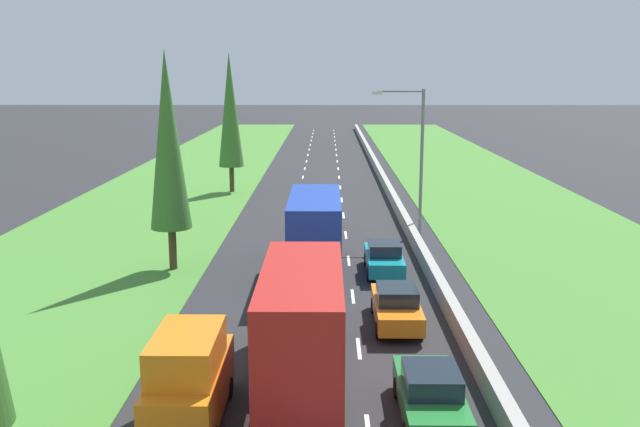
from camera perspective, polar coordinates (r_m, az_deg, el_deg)
name	(u,v)px	position (r m, az deg, el deg)	size (l,w,h in m)	color
ground_plane	(321,182)	(63.65, 0.06, 2.61)	(300.00, 300.00, 0.00)	#28282B
grass_verge_left	(184,182)	(65.00, -11.18, 2.60)	(14.00, 140.00, 0.04)	#478433
grass_verge_right	(476,182)	(65.12, 12.80, 2.54)	(14.00, 140.00, 0.04)	#478433
median_barrier	(382,178)	(63.79, 5.19, 2.97)	(0.44, 120.00, 0.85)	#9E9B93
lane_markings	(321,182)	(63.65, 0.06, 2.62)	(3.64, 116.00, 0.01)	white
green_sedan_right_lane_second	(430,394)	(20.93, 9.12, -14.55)	(1.82, 4.50, 1.64)	#237A33
orange_sedan_right_lane	(396,306)	(27.97, 6.34, -7.60)	(1.82, 4.50, 1.64)	orange
red_box_truck_centre_lane	(303,323)	(22.11, -1.42, -9.06)	(2.46, 9.40, 4.18)	black
blue_box_truck_centre_lane	(315,233)	(34.12, -0.40, -1.60)	(2.46, 9.40, 4.18)	black
orange_van_left_lane	(189,378)	(20.65, -10.75, -13.19)	(1.96, 4.90, 2.82)	orange
red_sedan_centre_lane	(319,221)	(43.30, -0.05, -0.60)	(1.82, 4.50, 1.64)	red
teal_sedan_right_lane	(384,258)	(34.90, 5.31, -3.67)	(1.82, 4.50, 1.64)	teal
poplar_tree_second	(168,141)	(35.24, -12.47, 5.86)	(2.08, 2.08, 11.13)	#4C3823
poplar_tree_third	(230,111)	(58.13, -7.45, 8.43)	(2.09, 2.09, 11.57)	#4C3823
street_light_mast	(416,151)	(42.71, 7.96, 5.13)	(3.20, 0.28, 9.00)	gray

